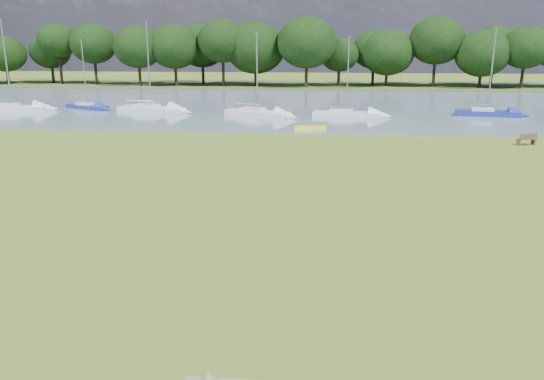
# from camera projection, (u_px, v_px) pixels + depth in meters

# --- Properties ---
(ground) EXTENTS (220.00, 220.00, 0.00)m
(ground) POSITION_uv_depth(u_px,v_px,m) (296.00, 217.00, 24.46)
(ground) COLOR olive
(river) EXTENTS (220.00, 40.00, 0.10)m
(river) POSITION_uv_depth(u_px,v_px,m) (312.00, 106.00, 64.69)
(river) COLOR slate
(river) RESTS_ON ground
(far_bank) EXTENTS (220.00, 20.00, 0.40)m
(far_bank) POSITION_uv_depth(u_px,v_px,m) (315.00, 86.00, 93.42)
(far_bank) COLOR #4C6626
(far_bank) RESTS_ON ground
(riverbank_bench) EXTENTS (1.57, 0.86, 0.92)m
(riverbank_bench) POSITION_uv_depth(u_px,v_px,m) (527.00, 139.00, 40.88)
(riverbank_bench) COLOR brown
(riverbank_bench) RESTS_ON ground
(kayak) EXTENTS (2.93, 1.02, 0.29)m
(kayak) POSITION_uv_depth(u_px,v_px,m) (310.00, 128.00, 47.87)
(kayak) COLOR yellow
(kayak) RESTS_ON river
(tree_line) EXTENTS (124.57, 9.08, 10.99)m
(tree_line) POSITION_uv_depth(u_px,v_px,m) (259.00, 48.00, 88.61)
(tree_line) COLOR black
(tree_line) RESTS_ON far_bank
(sailboat_1) EXTENTS (7.20, 2.83, 8.19)m
(sailboat_1) POSITION_uv_depth(u_px,v_px,m) (346.00, 112.00, 55.91)
(sailboat_1) COLOR silver
(sailboat_1) RESTS_ON river
(sailboat_2) EXTENTS (8.00, 4.09, 9.69)m
(sailboat_2) POSITION_uv_depth(u_px,v_px,m) (150.00, 107.00, 59.45)
(sailboat_2) COLOR silver
(sailboat_2) RESTS_ON river
(sailboat_4) EXTENTS (6.54, 2.62, 9.00)m
(sailboat_4) POSITION_uv_depth(u_px,v_px,m) (486.00, 111.00, 56.10)
(sailboat_4) COLOR navy
(sailboat_4) RESTS_ON river
(sailboat_5) EXTENTS (7.37, 4.80, 8.58)m
(sailboat_5) POSITION_uv_depth(u_px,v_px,m) (257.00, 111.00, 55.98)
(sailboat_5) COLOR silver
(sailboat_5) RESTS_ON river
(sailboat_6) EXTENTS (7.83, 3.59, 9.97)m
(sailboat_6) POSITION_uv_depth(u_px,v_px,m) (11.00, 106.00, 59.94)
(sailboat_6) COLOR silver
(sailboat_6) RESTS_ON river
(sailboat_7) EXTENTS (5.69, 3.75, 7.80)m
(sailboat_7) POSITION_uv_depth(u_px,v_px,m) (87.00, 105.00, 61.81)
(sailboat_7) COLOR navy
(sailboat_7) RESTS_ON river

